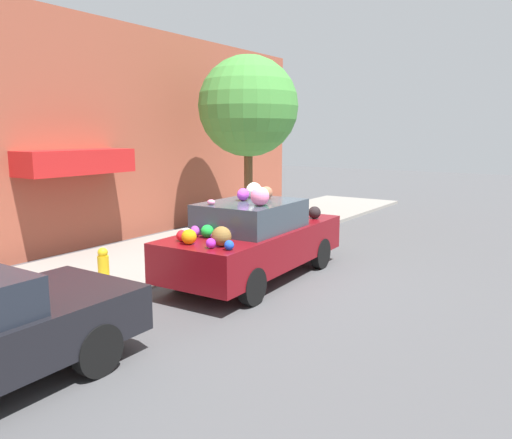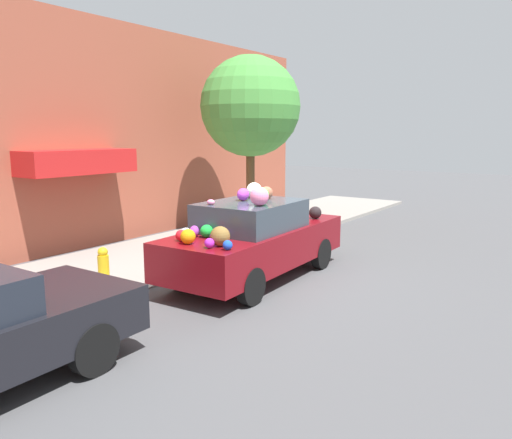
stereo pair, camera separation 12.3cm
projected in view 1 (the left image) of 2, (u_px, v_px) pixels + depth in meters
The scene contains 6 objects.
ground_plane at pixel (251, 277), 9.89m from camera, with size 60.00×60.00×0.00m, color #4C4C4F.
sidewalk_curb at pixel (154, 256), 11.38m from camera, with size 24.00×3.20×0.11m.
building_facade at pixel (85, 135), 12.13m from camera, with size 18.00×1.20×5.62m.
street_tree at pixel (248, 107), 13.70m from camera, with size 2.75×2.75×4.82m.
fire_hydrant at pixel (103, 267), 8.95m from camera, with size 0.20×0.20×0.70m.
art_car at pixel (255, 238), 9.65m from camera, with size 4.43×1.87×1.88m.
Camera 1 is at (-7.83, -5.47, 2.82)m, focal length 35.00 mm.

